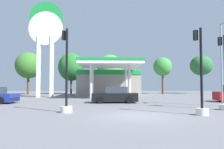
{
  "coord_description": "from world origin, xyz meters",
  "views": [
    {
      "loc": [
        -1.89,
        -11.71,
        1.67
      ],
      "look_at": [
        -0.96,
        10.32,
        2.69
      ],
      "focal_mm": 34.88,
      "sensor_mm": 36.0,
      "label": 1
    }
  ],
  "objects_px": {
    "traffic_signal_2": "(201,89)",
    "tree_0": "(28,65)",
    "station_pole_sign": "(46,35)",
    "tree_3": "(163,67)",
    "tree_2": "(110,67)",
    "tree_4": "(201,66)",
    "corner_streetlamp": "(223,55)",
    "tree_1": "(71,67)",
    "traffic_signal_0": "(66,88)",
    "car_0": "(115,95)"
  },
  "relations": [
    {
      "from": "tree_3",
      "to": "tree_4",
      "type": "xyz_separation_m",
      "value": [
        7.41,
        0.91,
        0.33
      ]
    },
    {
      "from": "traffic_signal_2",
      "to": "traffic_signal_0",
      "type": "bearing_deg",
      "value": 169.3
    },
    {
      "from": "tree_2",
      "to": "tree_3",
      "type": "distance_m",
      "value": 9.41
    },
    {
      "from": "tree_2",
      "to": "corner_streetlamp",
      "type": "bearing_deg",
      "value": -70.35
    },
    {
      "from": "traffic_signal_2",
      "to": "tree_1",
      "type": "bearing_deg",
      "value": 112.14
    },
    {
      "from": "corner_streetlamp",
      "to": "traffic_signal_0",
      "type": "bearing_deg",
      "value": -164.78
    },
    {
      "from": "tree_1",
      "to": "tree_4",
      "type": "distance_m",
      "value": 23.63
    },
    {
      "from": "station_pole_sign",
      "to": "tree_2",
      "type": "distance_m",
      "value": 13.64
    },
    {
      "from": "station_pole_sign",
      "to": "car_0",
      "type": "bearing_deg",
      "value": -45.97
    },
    {
      "from": "traffic_signal_0",
      "to": "tree_1",
      "type": "height_order",
      "value": "tree_1"
    },
    {
      "from": "tree_2",
      "to": "traffic_signal_0",
      "type": "bearing_deg",
      "value": -97.59
    },
    {
      "from": "traffic_signal_0",
      "to": "tree_3",
      "type": "height_order",
      "value": "tree_3"
    },
    {
      "from": "car_0",
      "to": "traffic_signal_0",
      "type": "relative_size",
      "value": 0.82
    },
    {
      "from": "traffic_signal_2",
      "to": "tree_4",
      "type": "bearing_deg",
      "value": 65.12
    },
    {
      "from": "traffic_signal_0",
      "to": "corner_streetlamp",
      "type": "xyz_separation_m",
      "value": [
        11.46,
        3.12,
        2.51
      ]
    },
    {
      "from": "car_0",
      "to": "traffic_signal_0",
      "type": "xyz_separation_m",
      "value": [
        -3.31,
        -6.83,
        0.76
      ]
    },
    {
      "from": "car_0",
      "to": "traffic_signal_2",
      "type": "xyz_separation_m",
      "value": [
        4.29,
        -8.27,
        0.75
      ]
    },
    {
      "from": "station_pole_sign",
      "to": "tree_0",
      "type": "distance_m",
      "value": 10.2
    },
    {
      "from": "tree_0",
      "to": "corner_streetlamp",
      "type": "xyz_separation_m",
      "value": [
        21.89,
        -21.02,
        -0.97
      ]
    },
    {
      "from": "tree_1",
      "to": "tree_2",
      "type": "bearing_deg",
      "value": -0.12
    },
    {
      "from": "station_pole_sign",
      "to": "traffic_signal_0",
      "type": "height_order",
      "value": "station_pole_sign"
    },
    {
      "from": "tree_0",
      "to": "corner_streetlamp",
      "type": "height_order",
      "value": "tree_0"
    },
    {
      "from": "station_pole_sign",
      "to": "corner_streetlamp",
      "type": "distance_m",
      "value": 21.61
    },
    {
      "from": "tree_1",
      "to": "tree_4",
      "type": "height_order",
      "value": "tree_1"
    },
    {
      "from": "tree_1",
      "to": "corner_streetlamp",
      "type": "bearing_deg",
      "value": -56.56
    },
    {
      "from": "tree_4",
      "to": "tree_1",
      "type": "bearing_deg",
      "value": -179.87
    },
    {
      "from": "tree_3",
      "to": "tree_4",
      "type": "height_order",
      "value": "tree_4"
    },
    {
      "from": "traffic_signal_0",
      "to": "traffic_signal_2",
      "type": "bearing_deg",
      "value": -10.7
    },
    {
      "from": "station_pole_sign",
      "to": "tree_3",
      "type": "distance_m",
      "value": 20.58
    },
    {
      "from": "traffic_signal_2",
      "to": "tree_3",
      "type": "distance_m",
      "value": 26.97
    },
    {
      "from": "tree_2",
      "to": "tree_4",
      "type": "height_order",
      "value": "tree_2"
    },
    {
      "from": "tree_3",
      "to": "tree_4",
      "type": "relative_size",
      "value": 0.93
    },
    {
      "from": "traffic_signal_0",
      "to": "tree_2",
      "type": "bearing_deg",
      "value": 82.41
    },
    {
      "from": "car_0",
      "to": "tree_3",
      "type": "height_order",
      "value": "tree_3"
    },
    {
      "from": "traffic_signal_2",
      "to": "corner_streetlamp",
      "type": "relative_size",
      "value": 0.74
    },
    {
      "from": "tree_0",
      "to": "car_0",
      "type": "bearing_deg",
      "value": -51.55
    },
    {
      "from": "corner_streetlamp",
      "to": "car_0",
      "type": "bearing_deg",
      "value": 155.51
    },
    {
      "from": "traffic_signal_0",
      "to": "tree_3",
      "type": "xyz_separation_m",
      "value": [
        12.79,
        24.81,
        3.38
      ]
    },
    {
      "from": "tree_1",
      "to": "tree_2",
      "type": "distance_m",
      "value": 6.84
    },
    {
      "from": "car_0",
      "to": "tree_1",
      "type": "xyz_separation_m",
      "value": [
        -6.74,
        18.83,
        4.14
      ]
    },
    {
      "from": "tree_1",
      "to": "tree_3",
      "type": "distance_m",
      "value": 16.24
    },
    {
      "from": "tree_4",
      "to": "corner_streetlamp",
      "type": "xyz_separation_m",
      "value": [
        -8.73,
        -22.6,
        -1.2
      ]
    },
    {
      "from": "station_pole_sign",
      "to": "car_0",
      "type": "distance_m",
      "value": 14.68
    },
    {
      "from": "station_pole_sign",
      "to": "tree_2",
      "type": "xyz_separation_m",
      "value": [
        8.85,
        9.77,
        -3.49
      ]
    },
    {
      "from": "tree_1",
      "to": "traffic_signal_0",
      "type": "bearing_deg",
      "value": -82.4
    },
    {
      "from": "traffic_signal_2",
      "to": "tree_0",
      "type": "distance_m",
      "value": 31.48
    },
    {
      "from": "tree_3",
      "to": "corner_streetlamp",
      "type": "xyz_separation_m",
      "value": [
        -1.32,
        -21.69,
        -0.87
      ]
    },
    {
      "from": "tree_0",
      "to": "tree_4",
      "type": "height_order",
      "value": "tree_0"
    },
    {
      "from": "station_pole_sign",
      "to": "tree_3",
      "type": "height_order",
      "value": "station_pole_sign"
    },
    {
      "from": "traffic_signal_2",
      "to": "tree_0",
      "type": "height_order",
      "value": "tree_0"
    }
  ]
}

